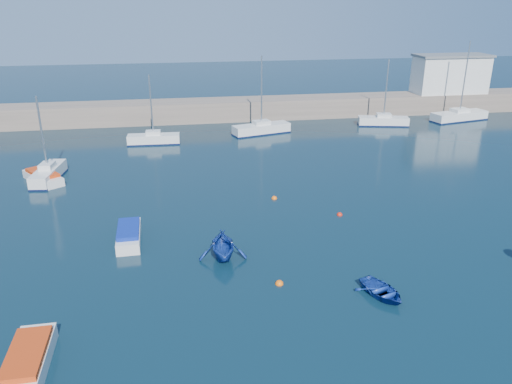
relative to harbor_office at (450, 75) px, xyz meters
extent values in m
plane|color=#0B2230|center=(-30.00, -46.00, -5.10)|extent=(220.00, 220.00, 0.00)
cube|color=#78685B|center=(-30.00, 0.00, -3.80)|extent=(96.00, 4.50, 2.60)
cube|color=silver|center=(0.00, 0.00, 0.00)|extent=(10.00, 4.00, 5.00)
cube|color=silver|center=(-50.12, -21.28, -4.54)|extent=(2.27, 5.73, 1.13)
cylinder|color=#B7BABC|center=(-50.12, -21.28, -0.77)|extent=(0.17, 0.17, 6.41)
cube|color=silver|center=(-41.12, -10.75, -4.57)|extent=(5.76, 1.82, 1.07)
cylinder|color=#B7BABC|center=(-41.12, -10.75, -0.75)|extent=(0.16, 0.16, 6.56)
cube|color=silver|center=(-28.48, -8.34, -4.53)|extent=(7.21, 3.74, 1.14)
cylinder|color=#B7BABC|center=(-28.48, -8.34, 0.03)|extent=(0.17, 0.17, 7.98)
cube|color=silver|center=(-12.40, -6.82, -4.55)|extent=(6.46, 3.11, 1.10)
cylinder|color=#B7BABC|center=(-12.40, -6.82, -0.42)|extent=(0.16, 0.16, 7.16)
cube|color=silver|center=(-1.36, -5.89, -4.52)|extent=(8.17, 3.90, 1.16)
cylinder|color=#B7BABC|center=(-1.36, -5.89, 0.58)|extent=(0.16, 0.16, 9.05)
cube|color=silver|center=(-45.71, -46.80, -4.72)|extent=(1.69, 4.64, 0.75)
cube|color=#C2350D|center=(-45.71, -46.80, -4.21)|extent=(1.59, 3.49, 0.28)
cube|color=silver|center=(-42.21, -34.77, -4.72)|extent=(1.61, 4.29, 0.76)
cube|color=navy|center=(-42.21, -34.77, -4.20)|extent=(1.50, 3.23, 0.28)
cube|color=silver|center=(-50.52, -21.63, -4.74)|extent=(4.19, 4.91, 0.72)
cube|color=#C2350D|center=(-50.52, -21.63, -4.24)|extent=(3.42, 3.88, 0.27)
imported|color=navy|center=(-28.12, -43.82, -4.79)|extent=(3.01, 3.52, 0.62)
imported|color=navy|center=(-36.25, -38.11, -4.18)|extent=(3.13, 3.59, 1.84)
sphere|color=#FA640D|center=(-33.40, -41.71, -5.10)|extent=(0.48, 0.48, 0.48)
sphere|color=red|center=(-26.90, -32.98, -5.10)|extent=(0.44, 0.44, 0.44)
sphere|color=#FA640D|center=(-31.10, -28.94, -5.10)|extent=(0.46, 0.46, 0.46)
camera|label=1|loc=(-38.80, -65.77, 10.20)|focal=35.00mm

